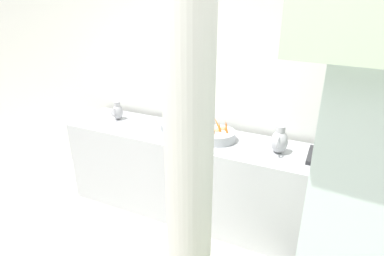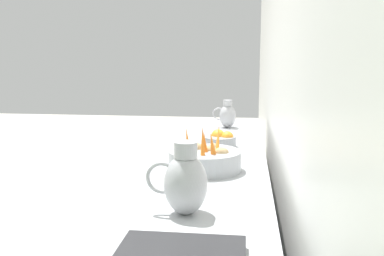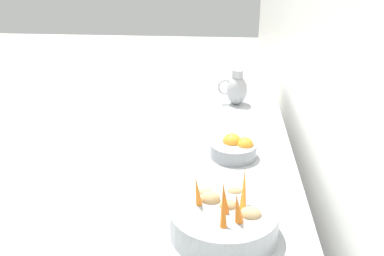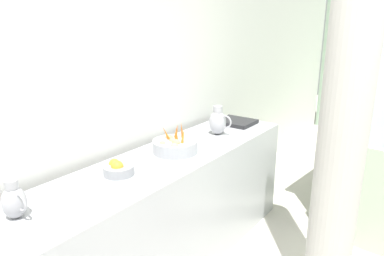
{
  "view_description": "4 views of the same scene",
  "coord_description": "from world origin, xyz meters",
  "px_view_note": "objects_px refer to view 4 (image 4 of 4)",
  "views": [
    {
      "loc": [
        1.1,
        1.06,
        2.23
      ],
      "look_at": [
        -1.46,
        -0.12,
        1.03
      ],
      "focal_mm": 30.07,
      "sensor_mm": 36.0,
      "label": 1
    },
    {
      "loc": [
        -1.73,
        2.14,
        1.47
      ],
      "look_at": [
        -1.49,
        0.15,
        1.12
      ],
      "focal_mm": 41.83,
      "sensor_mm": 36.0,
      "label": 2
    },
    {
      "loc": [
        -1.54,
        1.2,
        1.75
      ],
      "look_at": [
        -1.41,
        -0.23,
        1.13
      ],
      "focal_mm": 39.16,
      "sensor_mm": 36.0,
      "label": 3
    },
    {
      "loc": [
        0.06,
        -1.87,
        1.85
      ],
      "look_at": [
        -1.41,
        0.15,
        1.12
      ],
      "focal_mm": 33.52,
      "sensor_mm": 36.0,
      "label": 4
    }
  ],
  "objects_px": {
    "orange_bowl": "(118,169)",
    "metal_pitcher_tall": "(218,122)",
    "vegetable_colander": "(175,146)",
    "metal_pitcher_short": "(14,201)",
    "support_column": "(349,86)"
  },
  "relations": [
    {
      "from": "support_column",
      "to": "metal_pitcher_tall",
      "type": "bearing_deg",
      "value": 162.46
    },
    {
      "from": "metal_pitcher_tall",
      "to": "support_column",
      "type": "distance_m",
      "value": 1.25
    },
    {
      "from": "metal_pitcher_short",
      "to": "metal_pitcher_tall",
      "type": "bearing_deg",
      "value": 87.87
    },
    {
      "from": "vegetable_colander",
      "to": "metal_pitcher_tall",
      "type": "height_order",
      "value": "metal_pitcher_tall"
    },
    {
      "from": "orange_bowl",
      "to": "metal_pitcher_tall",
      "type": "xyz_separation_m",
      "value": [
        0.05,
        1.12,
        0.08
      ]
    },
    {
      "from": "support_column",
      "to": "orange_bowl",
      "type": "bearing_deg",
      "value": -146.49
    },
    {
      "from": "orange_bowl",
      "to": "metal_pitcher_tall",
      "type": "height_order",
      "value": "metal_pitcher_tall"
    },
    {
      "from": "vegetable_colander",
      "to": "support_column",
      "type": "xyz_separation_m",
      "value": [
        1.12,
        0.23,
        0.53
      ]
    },
    {
      "from": "orange_bowl",
      "to": "support_column",
      "type": "distance_m",
      "value": 1.49
    },
    {
      "from": "orange_bowl",
      "to": "metal_pitcher_short",
      "type": "relative_size",
      "value": 0.99
    },
    {
      "from": "metal_pitcher_tall",
      "to": "metal_pitcher_short",
      "type": "height_order",
      "value": "metal_pitcher_tall"
    },
    {
      "from": "metal_pitcher_tall",
      "to": "support_column",
      "type": "relative_size",
      "value": 0.08
    },
    {
      "from": "metal_pitcher_short",
      "to": "vegetable_colander",
      "type": "bearing_deg",
      "value": 87.54
    },
    {
      "from": "metal_pitcher_short",
      "to": "support_column",
      "type": "height_order",
      "value": "support_column"
    },
    {
      "from": "vegetable_colander",
      "to": "metal_pitcher_short",
      "type": "bearing_deg",
      "value": -92.46
    }
  ]
}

